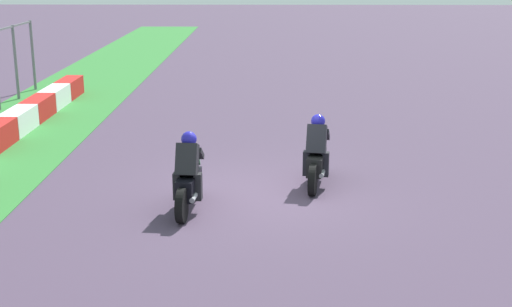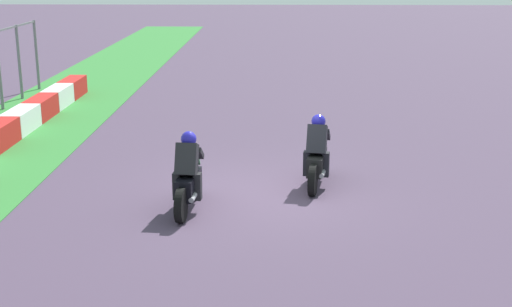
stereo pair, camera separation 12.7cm
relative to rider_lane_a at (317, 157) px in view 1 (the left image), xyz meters
name	(u,v)px [view 1 (the left image)]	position (x,y,z in m)	size (l,w,h in m)	color
ground_plane	(262,194)	(-0.64, 1.16, -0.62)	(120.00, 120.00, 0.00)	#4C3B53
rider_lane_a	(317,157)	(0.00, 0.00, 0.00)	(2.03, 0.61, 1.51)	black
rider_lane_b	(189,178)	(-1.56, 2.54, 0.00)	(2.04, 0.56, 1.51)	black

